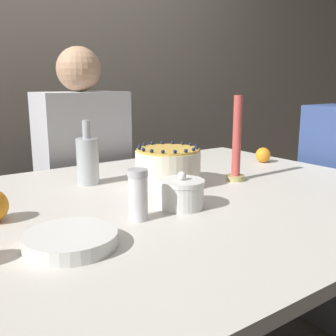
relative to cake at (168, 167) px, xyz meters
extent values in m
cube|color=#ADA393|center=(-0.04, 1.28, 0.49)|extent=(8.00, 0.05, 2.60)
cube|color=beige|center=(-0.04, -0.12, -0.08)|extent=(1.47, 1.18, 0.03)
cylinder|color=beige|center=(0.63, 0.41, -0.45)|extent=(0.07, 0.07, 0.72)
cylinder|color=#EFE5CC|center=(0.00, 0.00, 0.00)|extent=(0.22, 0.22, 0.12)
cylinder|color=gold|center=(0.00, 0.00, 0.06)|extent=(0.21, 0.21, 0.01)
sphere|color=#191E3D|center=(0.10, 0.00, 0.07)|extent=(0.01, 0.01, 0.01)
sphere|color=#191E3D|center=(0.09, 0.04, 0.07)|extent=(0.01, 0.01, 0.01)
sphere|color=#191E3D|center=(0.07, 0.07, 0.07)|extent=(0.01, 0.01, 0.01)
sphere|color=#191E3D|center=(0.04, 0.09, 0.07)|extent=(0.01, 0.01, 0.01)
sphere|color=#191E3D|center=(0.00, 0.10, 0.07)|extent=(0.01, 0.01, 0.01)
sphere|color=#191E3D|center=(-0.04, 0.09, 0.07)|extent=(0.01, 0.01, 0.01)
sphere|color=#191E3D|center=(-0.07, 0.07, 0.07)|extent=(0.01, 0.01, 0.01)
sphere|color=#191E3D|center=(-0.09, 0.04, 0.07)|extent=(0.01, 0.01, 0.01)
sphere|color=#191E3D|center=(-0.10, 0.00, 0.07)|extent=(0.01, 0.01, 0.01)
sphere|color=#191E3D|center=(-0.09, -0.04, 0.07)|extent=(0.01, 0.01, 0.01)
sphere|color=#191E3D|center=(-0.07, -0.07, 0.07)|extent=(0.01, 0.01, 0.01)
sphere|color=#191E3D|center=(-0.04, -0.09, 0.07)|extent=(0.01, 0.01, 0.01)
sphere|color=#191E3D|center=(0.00, -0.10, 0.07)|extent=(0.01, 0.01, 0.01)
sphere|color=#191E3D|center=(0.04, -0.09, 0.07)|extent=(0.01, 0.01, 0.01)
sphere|color=#191E3D|center=(0.07, -0.07, 0.07)|extent=(0.01, 0.01, 0.01)
sphere|color=#191E3D|center=(0.09, -0.04, 0.07)|extent=(0.01, 0.01, 0.01)
cylinder|color=white|center=(-0.11, -0.22, -0.03)|extent=(0.12, 0.12, 0.07)
cylinder|color=white|center=(-0.11, -0.22, 0.01)|extent=(0.13, 0.13, 0.01)
sphere|color=white|center=(-0.11, -0.22, 0.03)|extent=(0.02, 0.02, 0.02)
cylinder|color=white|center=(-0.26, -0.24, -0.01)|extent=(0.05, 0.05, 0.11)
cylinder|color=silver|center=(-0.26, -0.24, 0.06)|extent=(0.05, 0.05, 0.02)
cylinder|color=white|center=(-0.47, -0.30, -0.06)|extent=(0.20, 0.20, 0.01)
cylinder|color=white|center=(-0.47, -0.30, -0.05)|extent=(0.20, 0.20, 0.01)
cylinder|color=white|center=(-0.47, -0.30, -0.04)|extent=(0.20, 0.20, 0.01)
cylinder|color=white|center=(-0.47, -0.30, -0.03)|extent=(0.20, 0.20, 0.01)
cylinder|color=tan|center=(0.23, -0.09, -0.05)|extent=(0.07, 0.07, 0.02)
cylinder|color=#CC4C47|center=(0.23, -0.09, 0.10)|extent=(0.03, 0.03, 0.28)
cylinder|color=#B2B7BC|center=(-0.21, 0.17, 0.02)|extent=(0.07, 0.07, 0.16)
cylinder|color=#B2B7BC|center=(-0.21, 0.17, 0.12)|extent=(0.03, 0.03, 0.06)
sphere|color=orange|center=(0.56, 0.07, -0.03)|extent=(0.06, 0.06, 0.06)
cube|color=#595960|center=(-0.02, 0.67, -0.58)|extent=(0.34, 0.34, 0.45)
cube|color=silver|center=(-0.02, 0.67, -0.06)|extent=(0.40, 0.24, 0.59)
sphere|color=tan|center=(-0.02, 0.67, 0.34)|extent=(0.20, 0.20, 0.20)
camera|label=1|loc=(-0.75, -1.05, 0.28)|focal=42.00mm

